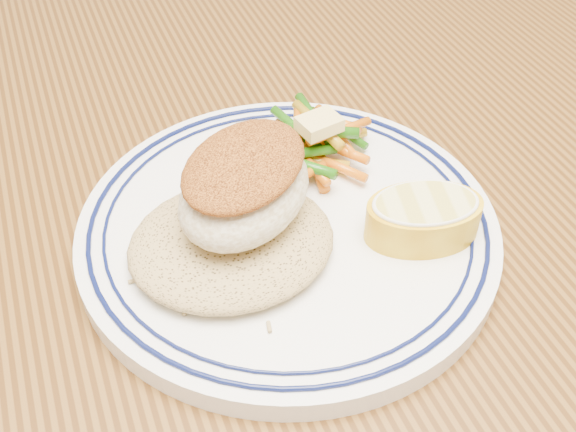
{
  "coord_description": "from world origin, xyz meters",
  "views": [
    {
      "loc": [
        -0.13,
        -0.35,
        1.08
      ],
      "look_at": [
        -0.01,
        -0.04,
        0.77
      ],
      "focal_mm": 45.0,
      "sensor_mm": 36.0,
      "label": 1
    }
  ],
  "objects_px": {
    "plate": "(288,228)",
    "lemon_wedge": "(423,216)",
    "rice_pilaf": "(231,239)",
    "vegetable_pile": "(312,144)",
    "fish_fillet": "(245,185)",
    "dining_table": "(279,289)"
  },
  "relations": [
    {
      "from": "plate",
      "to": "rice_pilaf",
      "type": "height_order",
      "value": "rice_pilaf"
    },
    {
      "from": "dining_table",
      "to": "rice_pilaf",
      "type": "distance_m",
      "value": 0.14
    },
    {
      "from": "dining_table",
      "to": "plate",
      "type": "xyz_separation_m",
      "value": [
        -0.01,
        -0.04,
        0.11
      ]
    },
    {
      "from": "dining_table",
      "to": "vegetable_pile",
      "type": "bearing_deg",
      "value": 20.75
    },
    {
      "from": "rice_pilaf",
      "to": "fish_fillet",
      "type": "distance_m",
      "value": 0.03
    },
    {
      "from": "fish_fillet",
      "to": "plate",
      "type": "bearing_deg",
      "value": 5.8
    },
    {
      "from": "plate",
      "to": "lemon_wedge",
      "type": "distance_m",
      "value": 0.08
    },
    {
      "from": "plate",
      "to": "fish_fillet",
      "type": "height_order",
      "value": "fish_fillet"
    },
    {
      "from": "dining_table",
      "to": "fish_fillet",
      "type": "xyz_separation_m",
      "value": [
        -0.04,
        -0.04,
        0.15
      ]
    },
    {
      "from": "fish_fillet",
      "to": "lemon_wedge",
      "type": "distance_m",
      "value": 0.11
    },
    {
      "from": "plate",
      "to": "rice_pilaf",
      "type": "xyz_separation_m",
      "value": [
        -0.04,
        -0.01,
        0.02
      ]
    },
    {
      "from": "dining_table",
      "to": "vegetable_pile",
      "type": "height_order",
      "value": "vegetable_pile"
    },
    {
      "from": "plate",
      "to": "lemon_wedge",
      "type": "relative_size",
      "value": 3.35
    },
    {
      "from": "fish_fillet",
      "to": "vegetable_pile",
      "type": "relative_size",
      "value": 1.26
    },
    {
      "from": "plate",
      "to": "vegetable_pile",
      "type": "xyz_separation_m",
      "value": [
        0.04,
        0.05,
        0.02
      ]
    },
    {
      "from": "plate",
      "to": "rice_pilaf",
      "type": "bearing_deg",
      "value": -162.59
    },
    {
      "from": "dining_table",
      "to": "plate",
      "type": "bearing_deg",
      "value": -101.43
    },
    {
      "from": "rice_pilaf",
      "to": "fish_fillet",
      "type": "xyz_separation_m",
      "value": [
        0.01,
        0.01,
        0.03
      ]
    },
    {
      "from": "rice_pilaf",
      "to": "vegetable_pile",
      "type": "xyz_separation_m",
      "value": [
        0.08,
        0.07,
        0.0
      ]
    },
    {
      "from": "lemon_wedge",
      "to": "fish_fillet",
      "type": "bearing_deg",
      "value": 159.69
    },
    {
      "from": "dining_table",
      "to": "lemon_wedge",
      "type": "bearing_deg",
      "value": -51.85
    },
    {
      "from": "rice_pilaf",
      "to": "fish_fillet",
      "type": "height_order",
      "value": "fish_fillet"
    }
  ]
}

